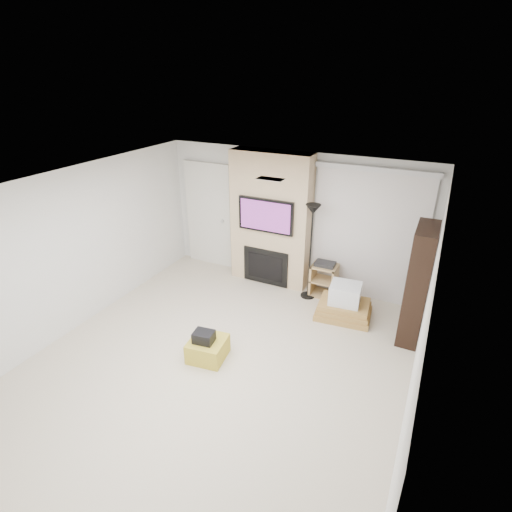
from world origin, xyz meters
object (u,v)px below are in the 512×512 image
at_px(ottoman, 208,349).
at_px(av_stand, 324,278).
at_px(box_stack, 344,304).
at_px(bookshelf, 418,284).
at_px(floor_lamp, 312,226).

relative_size(ottoman, av_stand, 0.76).
distance_m(box_stack, bookshelf, 1.25).
height_order(av_stand, box_stack, av_stand).
distance_m(av_stand, box_stack, 0.75).
bearing_deg(ottoman, av_stand, 68.48).
relative_size(ottoman, floor_lamp, 0.29).
distance_m(ottoman, bookshelf, 3.21).
relative_size(floor_lamp, bookshelf, 0.97).
bearing_deg(bookshelf, floor_lamp, 166.90).
xyz_separation_m(av_stand, bookshelf, (1.57, -0.59, 0.55)).
relative_size(box_stack, bookshelf, 0.53).
bearing_deg(floor_lamp, av_stand, 37.57).
xyz_separation_m(floor_lamp, bookshelf, (1.80, -0.42, -0.48)).
distance_m(av_stand, bookshelf, 1.77).
height_order(box_stack, bookshelf, bookshelf).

